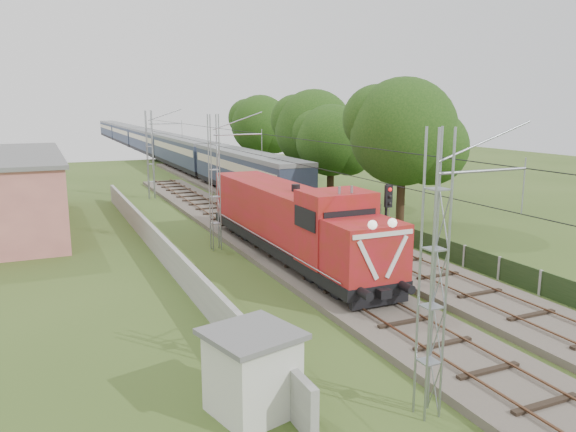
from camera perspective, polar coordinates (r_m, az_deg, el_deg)
name	(u,v)px	position (r m, az deg, el deg)	size (l,w,h in m)	color
ground	(366,307)	(24.66, 7.88, -9.11)	(140.00, 140.00, 0.00)	#384D1D
track_main	(297,262)	(30.45, 0.90, -4.66)	(4.20, 70.00, 0.45)	#6B6054
track_side	(284,213)	(43.99, -0.37, 0.33)	(4.20, 80.00, 0.45)	#6B6054
catenary	(215,182)	(33.21, -7.39, 3.41)	(3.31, 70.00, 8.00)	gray
boundary_wall	(157,243)	(33.00, -13.16, -2.68)	(0.25, 40.00, 1.50)	#9E9E99
fence	(464,256)	(31.42, 17.47, -3.90)	(0.12, 32.00, 1.20)	black
locomotive	(292,221)	(30.52, 0.38, -0.47)	(3.15, 17.97, 4.56)	black
coach_rake	(149,140)	(97.54, -13.96, 7.48)	(3.15, 117.91, 3.65)	black
signal_post	(387,215)	(27.25, 10.03, 0.07)	(0.53, 0.42, 4.85)	black
relay_hut	(252,372)	(16.26, -3.66, -15.51)	(2.88, 2.88, 2.43)	beige
tree_a	(404,133)	(41.17, 11.75, 8.26)	(8.08, 7.69, 10.47)	#372216
tree_b	(315,130)	(53.02, 2.73, 8.75)	(7.67, 7.30, 9.94)	#372216
tree_c	(332,141)	(50.06, 4.48, 7.59)	(6.61, 6.30, 8.57)	#372216
tree_d	(261,125)	(68.92, -2.74, 9.20)	(7.45, 7.10, 9.66)	#372216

